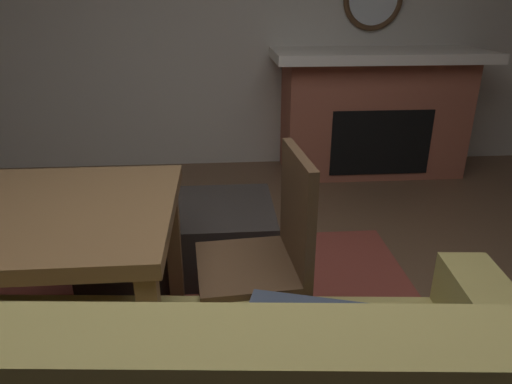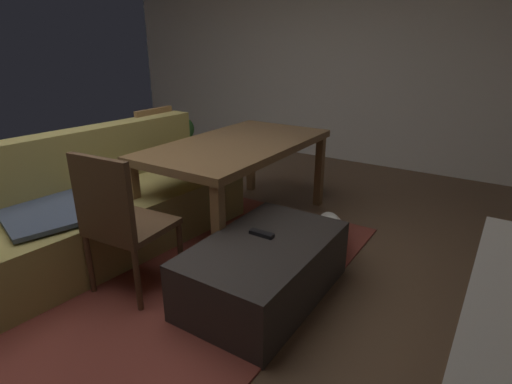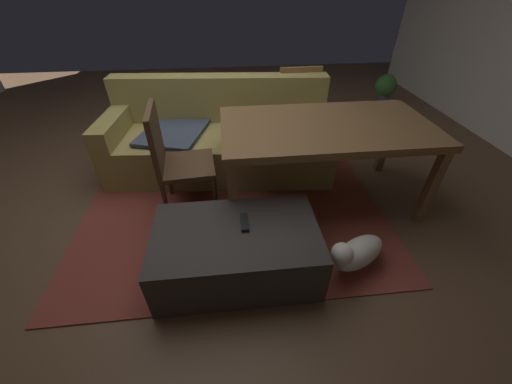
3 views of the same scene
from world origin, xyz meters
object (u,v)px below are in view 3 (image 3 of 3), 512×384
Objects in this scene: tv_remote at (244,222)px; dining_table at (326,133)px; couch at (220,139)px; dining_chair_north at (301,110)px; dining_chair_west at (174,157)px; ottoman_coffee_table at (237,251)px; potted_plant at (385,89)px; small_dog at (356,253)px.

tv_remote is 0.09× the size of dining_table.
couch is 2.44× the size of dining_chair_north.
tv_remote is 0.17× the size of dining_chair_west.
ottoman_coffee_table is 0.93m from dining_chair_west.
dining_chair_west reaches higher than tv_remote.
dining_chair_north is (0.73, 1.54, 0.13)m from tv_remote.
dining_chair_west is at bearing 121.26° from ottoman_coffee_table.
dining_table is 1.25m from dining_chair_west.
potted_plant is at bearing 52.59° from dining_table.
couch reaches higher than ottoman_coffee_table.
dining_chair_north reaches higher than potted_plant.
dining_chair_west is 1.56m from small_dog.
ottoman_coffee_table is at bearing -58.74° from dining_chair_west.
ottoman_coffee_table is at bearing -135.50° from tv_remote.
dining_chair_west reaches higher than potted_plant.
dining_table is (0.88, -0.67, 0.35)m from couch.
ottoman_coffee_table is 0.65× the size of dining_table.
potted_plant is at bearing 49.78° from tv_remote.
couch is 1.77m from small_dog.
couch is 4.61× the size of potted_plant.
ottoman_coffee_table is at bearing -136.34° from dining_table.
tv_remote is 1.71m from dining_chair_north.
dining_chair_north is at bearing 63.81° from ottoman_coffee_table.
couch is 1.34× the size of dining_table.
couch is at bearing 61.84° from dining_chair_west.
couch is at bearing 121.04° from small_dog.
dining_chair_north is 1.73m from small_dog.
dining_table reaches higher than potted_plant.
dining_table reaches higher than ottoman_coffee_table.
tv_remote is at bearing 168.74° from small_dog.
small_dog is at bearing -118.18° from potted_plant.
ottoman_coffee_table reaches higher than small_dog.
dining_chair_north is 1.51m from dining_chair_west.
tv_remote is 0.86m from dining_chair_west.
potted_plant reaches higher than ottoman_coffee_table.
small_dog is at bearing -87.87° from dining_table.
tv_remote is at bearing -136.44° from dining_table.
tv_remote is at bearing -83.65° from couch.
small_dog is at bearing -58.96° from couch.
dining_table is at bearing 43.23° from tv_remote.
potted_plant is at bearing 30.01° from couch.
ottoman_coffee_table is at bearing -130.00° from potted_plant.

